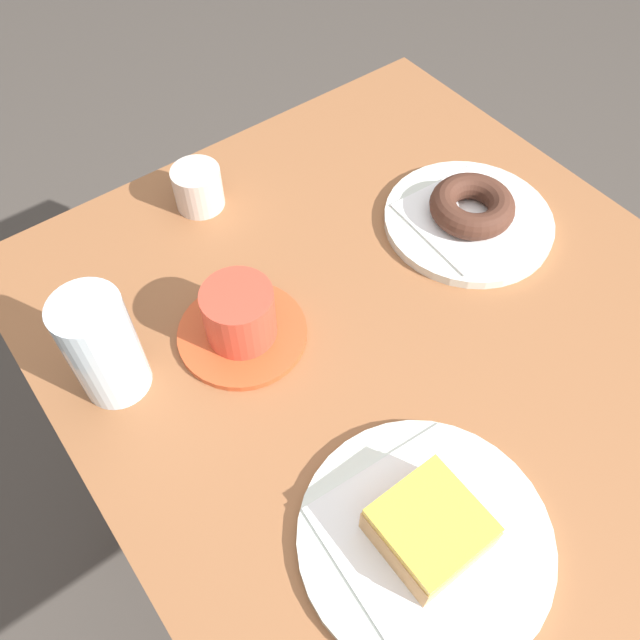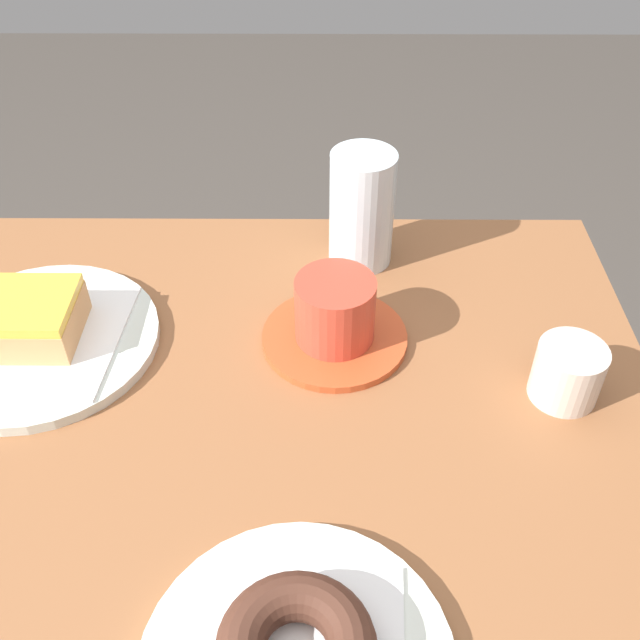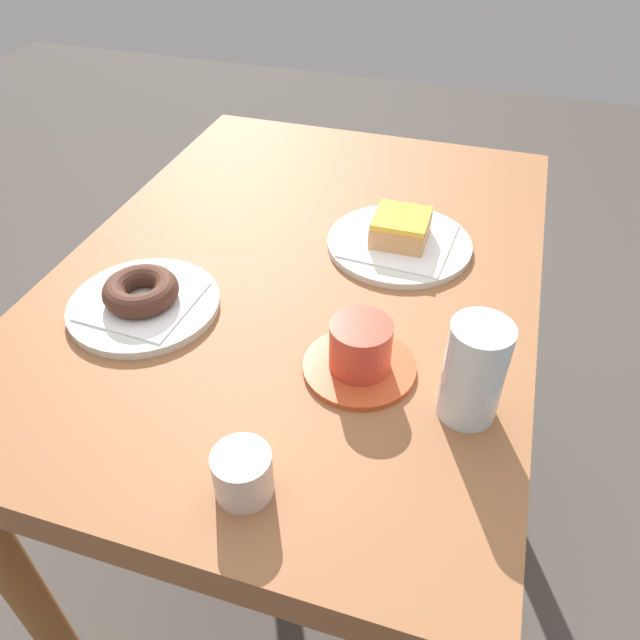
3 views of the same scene
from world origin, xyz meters
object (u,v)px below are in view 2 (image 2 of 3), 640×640
plate_glazed_square (40,341)px  coffee_cup (335,317)px  donut_glazed_square (32,318)px  water_glass (362,209)px  sugar_jar (568,373)px

plate_glazed_square → coffee_cup: 0.29m
plate_glazed_square → donut_glazed_square: 0.03m
donut_glazed_square → plate_glazed_square: bearing=0.0°
donut_glazed_square → water_glass: 0.35m
coffee_cup → sugar_jar: coffee_cup is taller
water_glass → coffee_cup: 0.14m
plate_glazed_square → donut_glazed_square: size_ratio=2.70×
donut_glazed_square → water_glass: (-0.32, -0.14, 0.03)m
water_glass → coffee_cup: water_glass is taller
plate_glazed_square → sugar_jar: (-0.49, 0.06, 0.02)m
coffee_cup → sugar_jar: 0.22m
coffee_cup → plate_glazed_square: bearing=1.6°
sugar_jar → plate_glazed_square: bearing=-7.1°
coffee_cup → donut_glazed_square: bearing=1.6°
donut_glazed_square → coffee_cup: coffee_cup is taller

